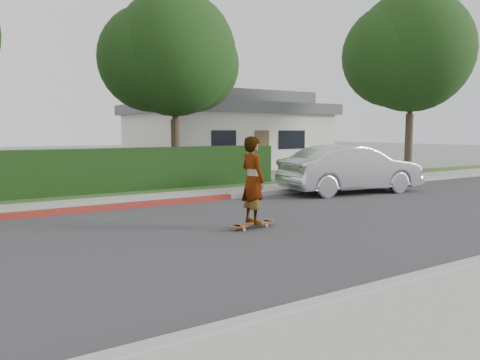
{
  "coord_description": "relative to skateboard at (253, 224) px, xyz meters",
  "views": [
    {
      "loc": [
        -6.36,
        -7.97,
        2.08
      ],
      "look_at": [
        -0.84,
        0.63,
        1.0
      ],
      "focal_mm": 35.0,
      "sensor_mm": 36.0,
      "label": 1
    }
  ],
  "objects": [
    {
      "name": "tree_center",
      "position": [
        2.33,
        9.06,
        4.8
      ],
      "size": [
        5.66,
        4.84,
        7.44
      ],
      "color": "#33261C",
      "rests_on": "ground"
    },
    {
      "name": "curb_red_section",
      "position": [
        -4.16,
        3.97,
        -0.02
      ],
      "size": [
        12.0,
        0.21,
        0.15
      ],
      "primitive_type": "cube",
      "color": "maroon",
      "rests_on": "ground"
    },
    {
      "name": "sidewalk_far",
      "position": [
        0.84,
        4.87,
        -0.04
      ],
      "size": [
        60.0,
        1.6,
        0.12
      ],
      "primitive_type": "cube",
      "color": "gray",
      "rests_on": "ground"
    },
    {
      "name": "skateboarder",
      "position": [
        0.0,
        -0.0,
        0.94
      ],
      "size": [
        0.45,
        0.68,
        1.84
      ],
      "primitive_type": "imported",
      "rotation": [
        0.0,
        0.0,
        1.58
      ],
      "color": "white",
      "rests_on": "skateboard"
    },
    {
      "name": "skateboard",
      "position": [
        0.0,
        0.0,
        0.0
      ],
      "size": [
        1.18,
        0.34,
        0.11
      ],
      "rotation": [
        0.0,
        0.0,
        0.1
      ],
      "color": "orange",
      "rests_on": "ground"
    },
    {
      "name": "car_silver",
      "position": [
        6.01,
        2.99,
        0.7
      ],
      "size": [
        5.05,
        2.41,
        1.6
      ],
      "primitive_type": "imported",
      "rotation": [
        0.0,
        0.0,
        1.42
      ],
      "color": "#B3B6BB",
      "rests_on": "ground"
    },
    {
      "name": "hedge",
      "position": [
        -2.16,
        7.07,
        0.65
      ],
      "size": [
        15.0,
        1.0,
        1.5
      ],
      "primitive_type": "cube",
      "color": "black",
      "rests_on": "ground"
    },
    {
      "name": "house",
      "position": [
        8.84,
        15.87,
        1.99
      ],
      "size": [
        10.6,
        8.6,
        4.3
      ],
      "color": "beige",
      "rests_on": "ground"
    },
    {
      "name": "planting_strip",
      "position": [
        0.84,
        6.47,
        -0.05
      ],
      "size": [
        60.0,
        1.6,
        0.1
      ],
      "primitive_type": "cube",
      "color": "#2D4C1E",
      "rests_on": "ground"
    },
    {
      "name": "tree_right",
      "position": [
        13.33,
        6.56,
        5.52
      ],
      "size": [
        6.32,
        5.6,
        8.56
      ],
      "color": "#33261C",
      "rests_on": "ground"
    },
    {
      "name": "curb_far",
      "position": [
        0.84,
        3.97,
        -0.03
      ],
      "size": [
        60.0,
        0.2,
        0.15
      ],
      "primitive_type": "cube",
      "color": "#9E9E99",
      "rests_on": "ground"
    },
    {
      "name": "ground",
      "position": [
        0.84,
        -0.13,
        -0.1
      ],
      "size": [
        120.0,
        120.0,
        0.0
      ],
      "primitive_type": "plane",
      "color": "slate",
      "rests_on": "ground"
    },
    {
      "name": "road",
      "position": [
        0.84,
        -0.13,
        -0.1
      ],
      "size": [
        60.0,
        8.0,
        0.01
      ],
      "primitive_type": "cube",
      "color": "#2D2D30",
      "rests_on": "ground"
    },
    {
      "name": "curb_near",
      "position": [
        0.84,
        -4.23,
        -0.03
      ],
      "size": [
        60.0,
        0.2,
        0.15
      ],
      "primitive_type": "cube",
      "color": "#9E9E99",
      "rests_on": "ground"
    }
  ]
}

